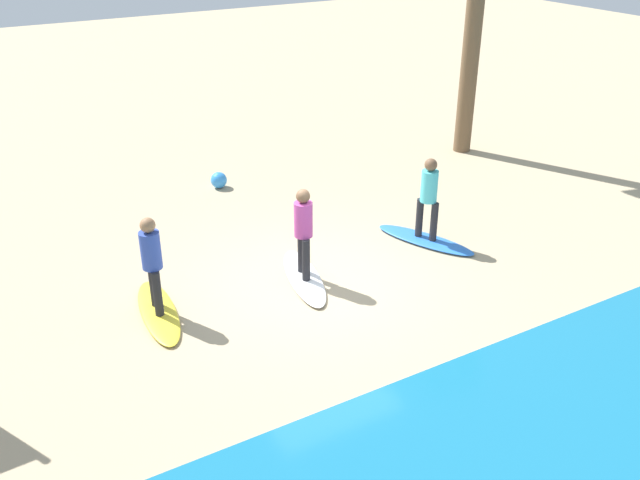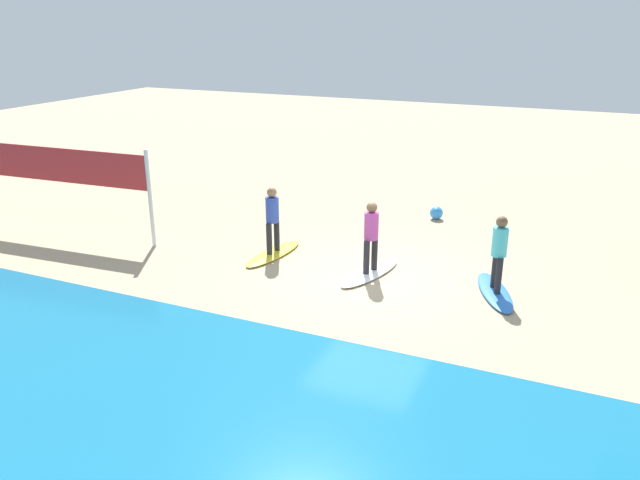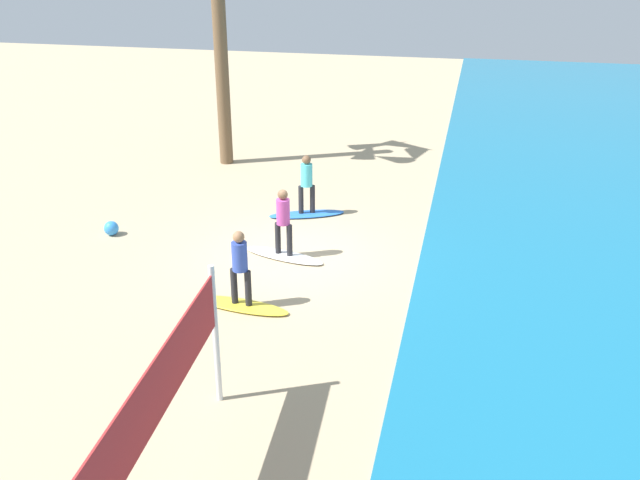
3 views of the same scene
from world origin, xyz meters
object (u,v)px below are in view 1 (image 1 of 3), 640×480
object	(u,v)px
surfer_blue	(429,193)
surfboard_yellow	(158,312)
surfboard_blue	(425,240)
surfer_white	(303,227)
surfer_yellow	(152,258)
surfboard_white	(304,277)
beach_ball	(219,180)

from	to	relation	value
surfer_blue	surfboard_yellow	xyz separation A→B (m)	(5.37, -0.11, -0.99)
surfboard_blue	surfer_white	world-z (taller)	surfer_white
surfboard_yellow	surfer_yellow	world-z (taller)	surfer_yellow
surfer_white	surfer_yellow	bearing A→B (deg)	-4.55
surfer_yellow	surfer_white	bearing A→B (deg)	175.45
surfboard_yellow	surfboard_white	bearing A→B (deg)	92.78
surfer_blue	surfboard_yellow	size ratio (longest dim) A/B	0.78
surfboard_white	surfboard_yellow	world-z (taller)	same
surfer_blue	surfer_yellow	size ratio (longest dim) A/B	1.00
surfer_white	surfboard_yellow	size ratio (longest dim) A/B	0.78
surfboard_yellow	surfer_yellow	bearing A→B (deg)	-82.67
surfboard_white	surfer_white	bearing A→B (deg)	-165.38
surfer_blue	surfboard_white	distance (m)	2.95
surfboard_blue	surfboard_white	world-z (taller)	same
surfboard_blue	beach_ball	size ratio (longest dim) A/B	5.60
surfer_blue	surfboard_white	xyz separation A→B (m)	(2.77, 0.10, -0.99)
surfer_white	surfer_yellow	xyz separation A→B (m)	(2.60, -0.21, 0.00)
surfer_blue	surfboard_white	world-z (taller)	surfer_blue
surfboard_white	surfer_yellow	size ratio (longest dim) A/B	1.28
surfer_blue	surfer_yellow	xyz separation A→B (m)	(5.37, -0.11, 0.00)
surfboard_white	surfer_white	world-z (taller)	surfer_white
surfboard_yellow	surfer_yellow	xyz separation A→B (m)	(0.00, 0.00, 0.99)
surfer_blue	surfboard_blue	bearing A→B (deg)	180.00
surfer_blue	beach_ball	distance (m)	5.28
surfer_yellow	beach_ball	world-z (taller)	surfer_yellow
surfboard_yellow	beach_ball	size ratio (longest dim) A/B	5.60
beach_ball	surfer_blue	bearing A→B (deg)	117.66
surfboard_white	surfer_blue	bearing A→B (deg)	106.67
surfboard_blue	surfer_blue	bearing A→B (deg)	-112.51
surfer_white	surfer_yellow	size ratio (longest dim) A/B	1.00
surfer_blue	beach_ball	size ratio (longest dim) A/B	4.37
surfer_white	beach_ball	xyz separation A→B (m)	(-0.35, -4.72, -0.85)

